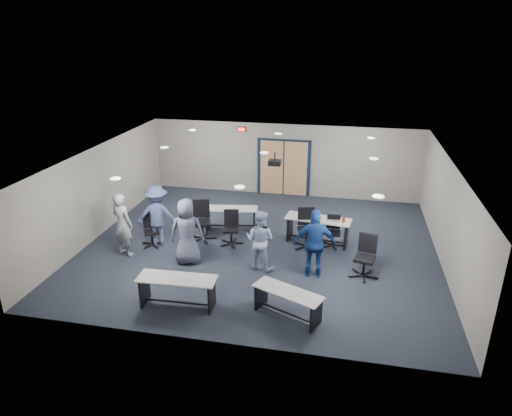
% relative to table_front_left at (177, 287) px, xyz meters
% --- Properties ---
extents(floor, '(10.00, 10.00, 0.00)m').
position_rel_table_front_left_xyz_m(floor, '(1.26, 3.42, -0.50)').
color(floor, black).
rests_on(floor, ground).
extents(back_wall, '(10.00, 0.04, 2.70)m').
position_rel_table_front_left_xyz_m(back_wall, '(1.26, 7.92, 0.85)').
color(back_wall, gray).
rests_on(back_wall, floor).
extents(front_wall, '(10.00, 0.04, 2.70)m').
position_rel_table_front_left_xyz_m(front_wall, '(1.26, -1.08, 0.85)').
color(front_wall, gray).
rests_on(front_wall, floor).
extents(left_wall, '(0.04, 9.00, 2.70)m').
position_rel_table_front_left_xyz_m(left_wall, '(-3.74, 3.42, 0.85)').
color(left_wall, gray).
rests_on(left_wall, floor).
extents(right_wall, '(0.04, 9.00, 2.70)m').
position_rel_table_front_left_xyz_m(right_wall, '(6.26, 3.42, 0.85)').
color(right_wall, gray).
rests_on(right_wall, floor).
extents(ceiling, '(10.00, 9.00, 0.04)m').
position_rel_table_front_left_xyz_m(ceiling, '(1.26, 3.42, 2.20)').
color(ceiling, silver).
rests_on(ceiling, back_wall).
extents(double_door, '(2.00, 0.07, 2.20)m').
position_rel_table_front_left_xyz_m(double_door, '(1.26, 7.88, 0.55)').
color(double_door, black).
rests_on(double_door, back_wall).
extents(exit_sign, '(0.32, 0.07, 0.18)m').
position_rel_table_front_left_xyz_m(exit_sign, '(-0.34, 7.86, 1.95)').
color(exit_sign, black).
rests_on(exit_sign, back_wall).
extents(ceiling_projector, '(0.35, 0.32, 0.37)m').
position_rel_table_front_left_xyz_m(ceiling_projector, '(1.56, 3.92, 1.91)').
color(ceiling_projector, black).
rests_on(ceiling_projector, ceiling).
extents(ceiling_can_lights, '(6.24, 5.74, 0.02)m').
position_rel_table_front_left_xyz_m(ceiling_can_lights, '(1.26, 3.67, 2.17)').
color(ceiling_can_lights, silver).
rests_on(ceiling_can_lights, ceiling).
extents(table_front_left, '(1.82, 0.67, 0.73)m').
position_rel_table_front_left_xyz_m(table_front_left, '(0.00, 0.00, 0.00)').
color(table_front_left, '#AEACA4').
rests_on(table_front_left, floor).
extents(table_front_right, '(1.67, 1.12, 0.64)m').
position_rel_table_front_left_xyz_m(table_front_right, '(2.51, 0.09, -0.06)').
color(table_front_right, '#AEACA4').
rests_on(table_front_right, floor).
extents(table_back_left, '(1.74, 0.84, 0.68)m').
position_rel_table_front_left_xyz_m(table_back_left, '(0.09, 4.46, -0.03)').
color(table_back_left, '#AEACA4').
rests_on(table_back_left, floor).
extents(table_back_right, '(1.97, 0.88, 1.06)m').
position_rel_table_front_left_xyz_m(table_back_right, '(2.86, 3.98, 0.04)').
color(table_back_right, '#AEACA4').
rests_on(table_back_right, floor).
extents(chair_back_a, '(0.95, 0.95, 1.20)m').
position_rel_table_front_left_xyz_m(chair_back_a, '(-0.54, 3.47, 0.10)').
color(chair_back_a, black).
rests_on(chair_back_a, floor).
extents(chair_back_b, '(0.75, 0.75, 1.02)m').
position_rel_table_front_left_xyz_m(chair_back_b, '(0.39, 3.35, 0.01)').
color(chair_back_b, black).
rests_on(chair_back_b, floor).
extents(chair_back_c, '(0.87, 0.87, 1.15)m').
position_rel_table_front_left_xyz_m(chair_back_c, '(2.58, 3.59, 0.08)').
color(chair_back_c, black).
rests_on(chair_back_c, floor).
extents(chair_back_d, '(0.62, 0.62, 0.92)m').
position_rel_table_front_left_xyz_m(chair_back_d, '(3.32, 3.81, -0.03)').
color(chair_back_d, black).
rests_on(chair_back_d, floor).
extents(chair_loose_left, '(0.80, 0.80, 0.93)m').
position_rel_table_front_left_xyz_m(chair_loose_left, '(-1.87, 2.81, -0.03)').
color(chair_loose_left, black).
rests_on(chair_loose_left, floor).
extents(chair_loose_right, '(0.85, 0.85, 1.12)m').
position_rel_table_front_left_xyz_m(chair_loose_right, '(4.18, 2.21, 0.06)').
color(chair_loose_right, black).
rests_on(chair_loose_right, floor).
extents(person_gray, '(0.78, 0.64, 1.83)m').
position_rel_table_front_left_xyz_m(person_gray, '(-2.38, 2.13, 0.42)').
color(person_gray, gray).
rests_on(person_gray, floor).
extents(person_plaid, '(1.00, 0.77, 1.82)m').
position_rel_table_front_left_xyz_m(person_plaid, '(-0.47, 2.04, 0.41)').
color(person_plaid, '#4F546C').
rests_on(person_plaid, floor).
extents(person_lightblue, '(0.92, 0.79, 1.63)m').
position_rel_table_front_left_xyz_m(person_lightblue, '(1.49, 2.12, 0.32)').
color(person_lightblue, '#A1B2D6').
rests_on(person_lightblue, floor).
extents(person_navy, '(1.10, 0.52, 1.83)m').
position_rel_table_front_left_xyz_m(person_navy, '(2.93, 1.99, 0.42)').
color(person_navy, navy).
rests_on(person_navy, floor).
extents(person_back, '(1.30, 0.92, 1.83)m').
position_rel_table_front_left_xyz_m(person_back, '(-1.69, 2.93, 0.42)').
color(person_back, '#444F7C').
rests_on(person_back, floor).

